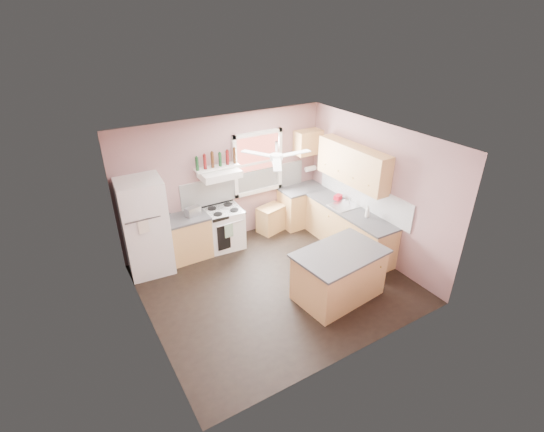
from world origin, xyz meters
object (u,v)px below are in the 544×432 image
stove (224,228)px  island (338,275)px  cart (271,219)px  refrigerator (145,227)px  toaster (193,211)px

stove → island: same height
stove → cart: bearing=7.9°
stove → refrigerator: bearing=-173.4°
stove → island: size_ratio=0.60×
stove → toaster: bearing=-174.1°
refrigerator → island: refrigerator is taller
cart → island: island is taller
stove → cart: 1.19m
refrigerator → island: 3.61m
toaster → cart: size_ratio=0.47×
toaster → island: size_ratio=0.20×
toaster → island: (1.62, -2.52, -0.56)m
refrigerator → cart: (2.77, 0.09, -0.63)m
stove → cart: stove is taller
toaster → island: 3.05m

